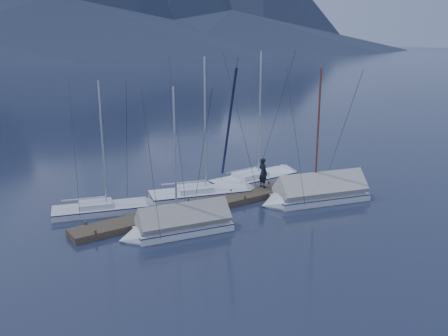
{
  "coord_description": "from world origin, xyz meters",
  "views": [
    {
      "loc": [
        -15.02,
        -19.45,
        9.35
      ],
      "look_at": [
        0.0,
        2.0,
        2.2
      ],
      "focal_mm": 38.0,
      "sensor_mm": 36.0,
      "label": 1
    }
  ],
  "objects_px": {
    "sailboat_open_left": "(115,209)",
    "sailboat_covered_near": "(313,195)",
    "sailboat_open_right": "(264,178)",
    "sailboat_covered_far": "(175,226)",
    "sailboat_open_mid": "(213,193)",
    "person": "(263,173)"
  },
  "relations": [
    {
      "from": "sailboat_covered_far",
      "to": "sailboat_open_left",
      "type": "bearing_deg",
      "value": 104.24
    },
    {
      "from": "sailboat_open_mid",
      "to": "person",
      "type": "bearing_deg",
      "value": -21.89
    },
    {
      "from": "sailboat_open_right",
      "to": "sailboat_covered_far",
      "type": "xyz_separation_m",
      "value": [
        -9.53,
        -4.58,
        0.22
      ]
    },
    {
      "from": "sailboat_covered_near",
      "to": "sailboat_open_mid",
      "type": "bearing_deg",
      "value": 134.98
    },
    {
      "from": "sailboat_open_left",
      "to": "sailboat_covered_near",
      "type": "xyz_separation_m",
      "value": [
        10.27,
        -5.21,
        0.29
      ]
    },
    {
      "from": "person",
      "to": "sailboat_open_mid",
      "type": "bearing_deg",
      "value": 68.14
    },
    {
      "from": "sailboat_open_left",
      "to": "sailboat_covered_far",
      "type": "height_order",
      "value": "sailboat_open_left"
    },
    {
      "from": "sailboat_open_left",
      "to": "sailboat_open_right",
      "type": "relative_size",
      "value": 0.84
    },
    {
      "from": "person",
      "to": "sailboat_open_right",
      "type": "bearing_deg",
      "value": -41.57
    },
    {
      "from": "sailboat_open_left",
      "to": "sailboat_covered_near",
      "type": "relative_size",
      "value": 0.92
    },
    {
      "from": "sailboat_open_right",
      "to": "sailboat_covered_far",
      "type": "bearing_deg",
      "value": -154.32
    },
    {
      "from": "sailboat_covered_near",
      "to": "sailboat_covered_far",
      "type": "xyz_separation_m",
      "value": [
        -9.06,
        0.46,
        -0.04
      ]
    },
    {
      "from": "sailboat_open_left",
      "to": "person",
      "type": "distance_m",
      "value": 9.29
    },
    {
      "from": "sailboat_open_left",
      "to": "person",
      "type": "relative_size",
      "value": 4.25
    },
    {
      "from": "sailboat_covered_near",
      "to": "person",
      "type": "distance_m",
      "value": 3.43
    },
    {
      "from": "sailboat_open_right",
      "to": "sailboat_covered_far",
      "type": "relative_size",
      "value": 1.19
    },
    {
      "from": "sailboat_open_left",
      "to": "sailboat_open_mid",
      "type": "relative_size",
      "value": 0.86
    },
    {
      "from": "sailboat_open_left",
      "to": "sailboat_open_mid",
      "type": "xyz_separation_m",
      "value": [
        6.03,
        -0.97,
        0.02
      ]
    },
    {
      "from": "sailboat_open_mid",
      "to": "person",
      "type": "relative_size",
      "value": 4.92
    },
    {
      "from": "sailboat_open_right",
      "to": "sailboat_open_left",
      "type": "bearing_deg",
      "value": 179.11
    },
    {
      "from": "sailboat_open_mid",
      "to": "person",
      "type": "height_order",
      "value": "sailboat_open_mid"
    },
    {
      "from": "sailboat_open_right",
      "to": "sailboat_covered_near",
      "type": "relative_size",
      "value": 1.1
    }
  ]
}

